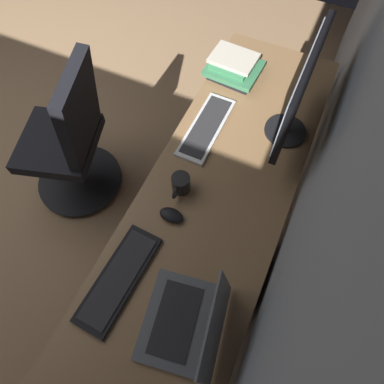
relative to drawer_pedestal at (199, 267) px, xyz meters
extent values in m
cube|color=#8C939E|center=(-0.22, 0.35, 0.95)|extent=(4.71, 0.10, 2.60)
cube|color=#936D47|center=(-0.08, -0.03, 0.37)|extent=(2.35, 0.62, 0.03)
cylinder|color=silver|center=(-1.20, -0.28, 0.00)|extent=(0.05, 0.05, 0.70)
cylinder|color=silver|center=(-1.20, 0.22, 0.00)|extent=(0.05, 0.05, 0.70)
cube|color=#936D47|center=(0.00, 0.00, 0.00)|extent=(0.40, 0.50, 0.69)
cube|color=silver|center=(0.00, -0.25, 0.00)|extent=(0.37, 0.01, 0.61)
cylinder|color=black|center=(-0.68, 0.15, 0.39)|extent=(0.20, 0.20, 0.01)
cylinder|color=black|center=(-0.68, 0.15, 0.44)|extent=(0.04, 0.04, 0.10)
cube|color=black|center=(-0.68, 0.15, 0.66)|extent=(0.57, 0.03, 0.33)
cube|color=#B2BCCC|center=(-0.68, 0.13, 0.66)|extent=(0.53, 0.01, 0.29)
cube|color=#595B60|center=(0.31, 0.04, 0.39)|extent=(0.36, 0.27, 0.01)
cube|color=#262628|center=(0.31, 0.04, 0.40)|extent=(0.28, 0.18, 0.00)
cube|color=#595B60|center=(0.29, 0.18, 0.50)|extent=(0.33, 0.11, 0.21)
cube|color=#330F14|center=(0.29, 0.18, 0.50)|extent=(0.30, 0.09, 0.18)
cube|color=silver|center=(-0.54, -0.21, 0.39)|extent=(0.42, 0.15, 0.02)
cube|color=#2D2D30|center=(-0.54, -0.21, 0.40)|extent=(0.38, 0.12, 0.00)
cube|color=black|center=(0.27, -0.22, 0.39)|extent=(0.43, 0.16, 0.02)
cube|color=#2D2D30|center=(0.27, -0.22, 0.40)|extent=(0.38, 0.13, 0.00)
ellipsoid|color=black|center=(-0.05, -0.15, 0.40)|extent=(0.06, 0.10, 0.03)
cube|color=black|center=(-0.94, -0.21, 0.40)|extent=(0.24, 0.25, 0.03)
cube|color=#3D8456|center=(-0.93, -0.22, 0.43)|extent=(0.25, 0.28, 0.03)
cube|color=#3D8456|center=(-0.95, -0.23, 0.45)|extent=(0.22, 0.21, 0.02)
cube|color=beige|center=(-0.95, -0.23, 0.47)|extent=(0.19, 0.24, 0.02)
cylinder|color=black|center=(-0.19, -0.18, 0.43)|extent=(0.08, 0.08, 0.09)
torus|color=black|center=(-0.14, -0.18, 0.43)|extent=(0.06, 0.01, 0.06)
cube|color=black|center=(-0.30, -1.01, 0.11)|extent=(0.54, 0.53, 0.07)
cube|color=black|center=(-0.36, -0.81, 0.40)|extent=(0.42, 0.24, 0.50)
cylinder|color=black|center=(-0.30, -1.01, -0.10)|extent=(0.05, 0.05, 0.37)
cylinder|color=black|center=(-0.30, -1.01, -0.31)|extent=(0.56, 0.56, 0.03)
camera|label=1|loc=(0.43, 0.15, 1.66)|focal=30.99mm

